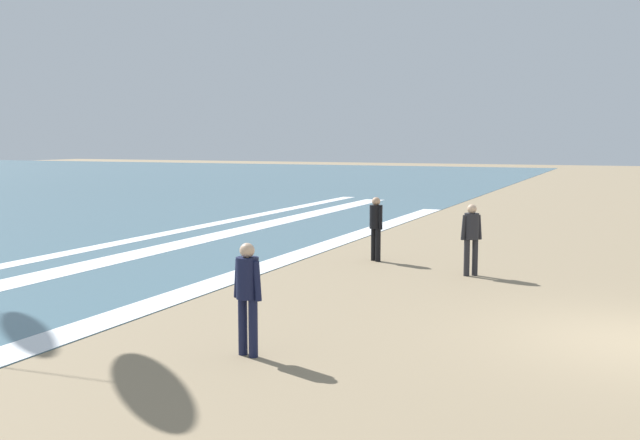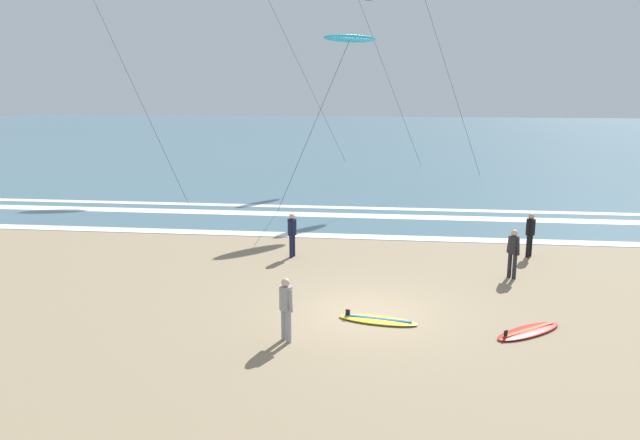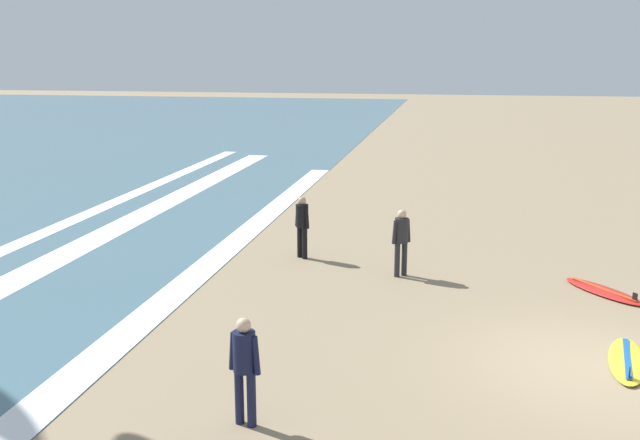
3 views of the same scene
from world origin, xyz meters
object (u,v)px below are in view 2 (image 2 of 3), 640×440
(surfer_left_near, at_px, (286,304))
(surfboard_near_water, at_px, (378,320))
(surfer_background_far, at_px, (292,231))
(surfboard_left_pile, at_px, (528,331))
(surfer_foreground_main, at_px, (530,231))
(surfer_left_far, at_px, (513,249))
(kite_cyan_far_left, at_px, (350,39))

(surfer_left_near, height_order, surfboard_near_water, surfer_left_near)
(surfer_background_far, xyz_separation_m, surfboard_left_pile, (6.99, -6.07, -0.91))
(surfer_foreground_main, height_order, surfboard_near_water, surfer_foreground_main)
(surfer_foreground_main, height_order, surfer_left_far, same)
(surfer_left_far, height_order, surfboard_left_pile, surfer_left_far)
(surfboard_left_pile, xyz_separation_m, kite_cyan_far_left, (-5.54, 14.37, 8.05))
(surfer_left_far, height_order, surfboard_near_water, surfer_left_far)
(surfer_foreground_main, distance_m, kite_cyan_far_left, 12.41)
(surfer_left_near, xyz_separation_m, surfboard_left_pile, (5.96, 1.18, -0.91))
(kite_cyan_far_left, bearing_deg, surfer_left_near, -91.54)
(surfer_foreground_main, relative_size, surfer_left_near, 1.00)
(surfer_left_near, distance_m, surfboard_left_pile, 6.14)
(surfer_left_near, xyz_separation_m, surfboard_near_water, (2.19, 1.48, -0.91))
(surfer_left_far, distance_m, surfer_left_near, 8.52)
(surfer_background_far, bearing_deg, surfboard_near_water, -60.89)
(surfer_background_far, height_order, surfer_left_near, same)
(surfboard_left_pile, bearing_deg, kite_cyan_far_left, 111.09)
(surfer_foreground_main, distance_m, surfboard_left_pile, 7.28)
(kite_cyan_far_left, bearing_deg, surfboard_near_water, -82.84)
(surfer_left_far, height_order, surfer_background_far, same)
(surfer_background_far, bearing_deg, surfboard_left_pile, -40.98)
(surfer_left_far, xyz_separation_m, surfboard_left_pile, (-0.41, -4.47, -0.91))
(surfer_background_far, bearing_deg, kite_cyan_far_left, 80.14)
(surfer_left_far, distance_m, surfboard_near_water, 5.98)
(surfer_left_far, relative_size, kite_cyan_far_left, 0.19)
(surfer_left_far, xyz_separation_m, surfer_background_far, (-7.40, 1.60, 0.00))
(surfer_foreground_main, height_order, surfer_background_far, same)
(surfer_foreground_main, bearing_deg, surfer_left_far, -112.68)
(surfer_foreground_main, height_order, kite_cyan_far_left, kite_cyan_far_left)
(surfer_left_far, relative_size, surfer_left_near, 1.00)
(surfer_foreground_main, bearing_deg, kite_cyan_far_left, 133.93)
(surfer_foreground_main, bearing_deg, surfer_background_far, -173.29)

